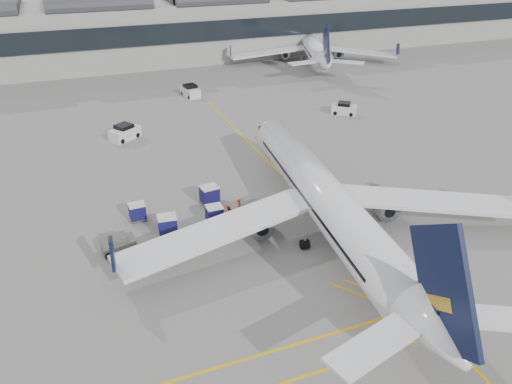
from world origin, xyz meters
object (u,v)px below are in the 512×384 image
object	(u,v)px
ramp_agent_a	(239,208)
pushback_tug	(119,244)
airliner_main	(327,202)
ramp_agent_b	(228,213)
belt_loader	(310,199)
baggage_cart_a	(214,214)

from	to	relation	value
ramp_agent_a	pushback_tug	xyz separation A→B (m)	(-11.01, -1.70, -0.25)
pushback_tug	airliner_main	bearing A→B (deg)	-15.58
ramp_agent_a	ramp_agent_b	xyz separation A→B (m)	(-1.22, -0.43, -0.10)
belt_loader	airliner_main	bearing A→B (deg)	-99.04
belt_loader	baggage_cart_a	bearing A→B (deg)	-177.04
ramp_agent_b	baggage_cart_a	bearing A→B (deg)	-55.66
belt_loader	ramp_agent_b	bearing A→B (deg)	-175.32
ramp_agent_b	belt_loader	bearing A→B (deg)	137.62
airliner_main	baggage_cart_a	bearing A→B (deg)	154.82
airliner_main	ramp_agent_a	size ratio (longest dim) A/B	21.60
baggage_cart_a	pushback_tug	distance (m)	8.72
ramp_agent_a	belt_loader	bearing A→B (deg)	-56.75
belt_loader	pushback_tug	world-z (taller)	belt_loader
ramp_agent_a	ramp_agent_b	bearing A→B (deg)	144.55
belt_loader	baggage_cart_a	distance (m)	9.46
baggage_cart_a	ramp_agent_a	world-z (taller)	ramp_agent_a
airliner_main	baggage_cart_a	distance (m)	10.04
ramp_agent_b	pushback_tug	size ratio (longest dim) A/B	0.59
ramp_agent_a	pushback_tug	bearing A→B (deg)	133.85
belt_loader	baggage_cart_a	size ratio (longest dim) A/B	2.56
airliner_main	belt_loader	bearing A→B (deg)	84.23
baggage_cart_a	airliner_main	bearing A→B (deg)	-31.52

